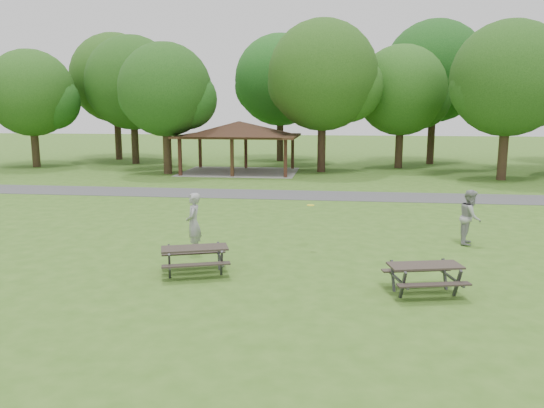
{
  "coord_description": "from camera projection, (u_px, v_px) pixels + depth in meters",
  "views": [
    {
      "loc": [
        3.38,
        -14.49,
        4.67
      ],
      "look_at": [
        1.0,
        4.0,
        1.3
      ],
      "focal_mm": 35.0,
      "sensor_mm": 36.0,
      "label": 1
    }
  ],
  "objects": [
    {
      "name": "picnic_table_middle",
      "position": [
        195.0,
        254.0,
        15.07
      ],
      "size": [
        2.25,
        2.02,
        0.81
      ],
      "color": "#2D2620",
      "rests_on": "ground"
    },
    {
      "name": "tree_row_c",
      "position": [
        134.0,
        86.0,
        44.31
      ],
      "size": [
        8.19,
        7.8,
        10.67
      ],
      "color": "black",
      "rests_on": "ground"
    },
    {
      "name": "asphalt_path",
      "position": [
        277.0,
        195.0,
        29.06
      ],
      "size": [
        120.0,
        3.2,
        0.02
      ],
      "primitive_type": "cube",
      "color": "#444447",
      "rests_on": "ground"
    },
    {
      "name": "tree_row_e",
      "position": [
        324.0,
        79.0,
        38.35
      ],
      "size": [
        8.4,
        8.0,
        11.02
      ],
      "color": "black",
      "rests_on": "ground"
    },
    {
      "name": "tree_row_d",
      "position": [
        167.0,
        93.0,
        37.48
      ],
      "size": [
        6.93,
        6.6,
        9.27
      ],
      "color": "#312416",
      "rests_on": "ground"
    },
    {
      "name": "tree_row_g",
      "position": [
        510.0,
        82.0,
        34.0
      ],
      "size": [
        7.77,
        7.4,
        10.25
      ],
      "color": "#322116",
      "rests_on": "ground"
    },
    {
      "name": "tree_row_f",
      "position": [
        402.0,
        93.0,
        41.19
      ],
      "size": [
        7.35,
        7.0,
        9.55
      ],
      "color": "#322116",
      "rests_on": "ground"
    },
    {
      "name": "frisbee_catcher",
      "position": [
        470.0,
        217.0,
        18.36
      ],
      "size": [
        0.96,
        1.1,
        1.91
      ],
      "primitive_type": "imported",
      "rotation": [
        0.0,
        0.0,
        1.29
      ],
      "color": "#98989B",
      "rests_on": "ground"
    },
    {
      "name": "tree_row_b",
      "position": [
        32.0,
        96.0,
        41.93
      ],
      "size": [
        7.14,
        6.8,
        9.28
      ],
      "color": "#322416",
      "rests_on": "ground"
    },
    {
      "name": "pavilion",
      "position": [
        239.0,
        131.0,
        38.78
      ],
      "size": [
        8.6,
        7.01,
        3.76
      ],
      "color": "#321A12",
      "rests_on": "ground"
    },
    {
      "name": "picnic_table_far",
      "position": [
        425.0,
        272.0,
        13.47
      ],
      "size": [
        2.11,
        1.85,
        0.79
      ],
      "color": "#302722",
      "rests_on": "ground"
    },
    {
      "name": "ground",
      "position": [
        220.0,
        271.0,
        15.4
      ],
      "size": [
        160.0,
        160.0,
        0.0
      ],
      "primitive_type": "plane",
      "color": "#3A641C",
      "rests_on": "ground"
    },
    {
      "name": "tree_deep_a",
      "position": [
        116.0,
        81.0,
        48.0
      ],
      "size": [
        8.4,
        8.0,
        11.38
      ],
      "color": "#322116",
      "rests_on": "ground"
    },
    {
      "name": "frisbee_in_flight",
      "position": [
        311.0,
        205.0,
        17.57
      ],
      "size": [
        0.25,
        0.25,
        0.02
      ],
      "color": "yellow",
      "rests_on": "ground"
    },
    {
      "name": "tree_deep_b",
      "position": [
        281.0,
        83.0,
        46.65
      ],
      "size": [
        8.4,
        8.0,
        11.13
      ],
      "color": "black",
      "rests_on": "ground"
    },
    {
      "name": "frisbee_thrower",
      "position": [
        194.0,
        223.0,
        17.19
      ],
      "size": [
        0.56,
        0.77,
        1.99
      ],
      "primitive_type": "imported",
      "rotation": [
        0.0,
        0.0,
        -1.46
      ],
      "color": "#969598",
      "rests_on": "ground"
    },
    {
      "name": "tree_deep_c",
      "position": [
        436.0,
        74.0,
        43.94
      ],
      "size": [
        8.82,
        8.4,
        11.9
      ],
      "color": "#321E16",
      "rests_on": "ground"
    }
  ]
}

